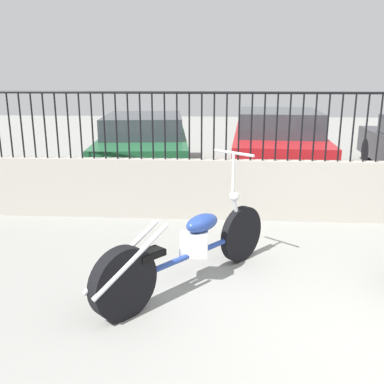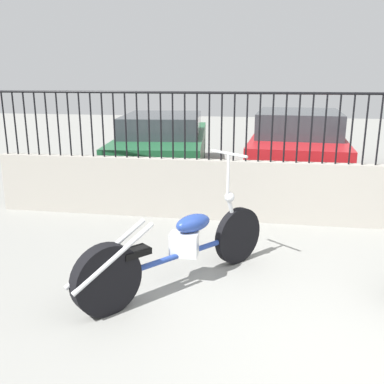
{
  "view_description": "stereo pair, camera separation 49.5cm",
  "coord_description": "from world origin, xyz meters",
  "views": [
    {
      "loc": [
        -1.32,
        -3.17,
        2.06
      ],
      "look_at": [
        -1.66,
        1.86,
        0.7
      ],
      "focal_mm": 40.0,
      "sensor_mm": 36.0,
      "label": 1
    },
    {
      "loc": [
        -0.83,
        -3.11,
        2.06
      ],
      "look_at": [
        -1.66,
        1.86,
        0.7
      ],
      "focal_mm": 40.0,
      "sensor_mm": 36.0,
      "label": 2
    }
  ],
  "objects": [
    {
      "name": "motorcycle_blue",
      "position": [
        -1.69,
        0.71,
        0.39
      ],
      "size": [
        1.63,
        1.89,
        1.3
      ],
      "rotation": [
        0.0,
        0.0,
        0.87
      ],
      "color": "black",
      "rests_on": "ground_plane"
    },
    {
      "name": "ground_plane",
      "position": [
        0.0,
        0.0,
        0.0
      ],
      "size": [
        40.0,
        40.0,
        0.0
      ],
      "primitive_type": "plane",
      "color": "gray"
    },
    {
      "name": "car_red",
      "position": [
        -0.12,
        5.99,
        0.7
      ],
      "size": [
        2.03,
        4.58,
        1.4
      ],
      "rotation": [
        0.0,
        0.0,
        1.51
      ],
      "color": "black",
      "rests_on": "ground_plane"
    },
    {
      "name": "car_green",
      "position": [
        -2.93,
        5.8,
        0.67
      ],
      "size": [
        2.22,
        4.72,
        1.31
      ],
      "rotation": [
        0.0,
        0.0,
        1.69
      ],
      "color": "black",
      "rests_on": "ground_plane"
    },
    {
      "name": "low_wall",
      "position": [
        0.0,
        2.96,
        0.45
      ],
      "size": [
        9.73,
        0.18,
        0.89
      ],
      "color": "#9E998E",
      "rests_on": "ground_plane"
    },
    {
      "name": "fence_railing",
      "position": [
        -0.0,
        2.96,
        1.51
      ],
      "size": [
        9.73,
        0.04,
        0.97
      ],
      "color": "black",
      "rests_on": "low_wall"
    }
  ]
}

